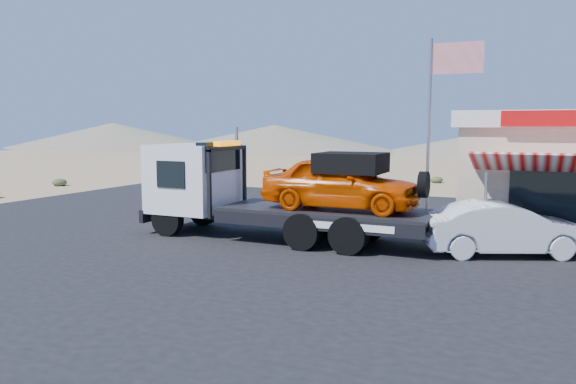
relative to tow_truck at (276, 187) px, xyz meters
The scene contains 7 objects.
ground 3.13m from the tow_truck, 101.17° to the right, with size 120.00×120.00×0.00m, color #9C8158.
asphalt_lot 2.20m from the tow_truck, 13.59° to the left, with size 32.00×24.00×0.02m, color black.
tow_truck is the anchor object (origin of this frame).
white_sedan 6.59m from the tow_truck, ahead, with size 1.51×4.32×1.42m, color silver.
flagpole 5.25m from the tow_truck, 22.83° to the left, with size 1.55×0.10×6.00m.
desert_scrub 15.28m from the tow_truck, 158.57° to the left, with size 22.75×31.99×0.72m.
distant_hills 53.50m from the tow_truck, 101.09° to the left, with size 126.00×48.00×4.20m.
Camera 1 is at (7.90, -12.63, 3.49)m, focal length 35.00 mm.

